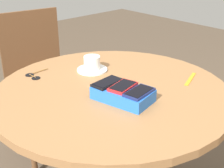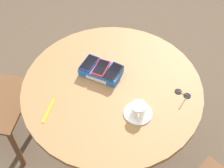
{
  "view_description": "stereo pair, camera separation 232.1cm",
  "coord_description": "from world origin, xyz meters",
  "px_view_note": "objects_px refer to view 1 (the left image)",
  "views": [
    {
      "loc": [
        -0.85,
        0.79,
        1.32
      ],
      "look_at": [
        0.0,
        0.0,
        0.79
      ],
      "focal_mm": 50.0,
      "sensor_mm": 36.0,
      "label": 1
    },
    {
      "loc": [
        0.62,
        -0.85,
        2.07
      ],
      "look_at": [
        0.0,
        0.0,
        0.79
      ],
      "focal_mm": 50.0,
      "sensor_mm": 36.0,
      "label": 2
    }
  ],
  "objects_px": {
    "sunglasses": "(34,76)",
    "phone_navy": "(139,92)",
    "round_table": "(112,114)",
    "chair_near_window": "(41,82)",
    "lanyard_strap": "(190,79)",
    "saucer": "(92,70)",
    "phone_box": "(123,94)",
    "phone_red": "(123,86)",
    "coffee_cup": "(92,62)",
    "phone_black": "(107,82)"
  },
  "relations": [
    {
      "from": "phone_red",
      "to": "sunglasses",
      "type": "xyz_separation_m",
      "value": [
        0.43,
        0.14,
        -0.05
      ]
    },
    {
      "from": "sunglasses",
      "to": "round_table",
      "type": "bearing_deg",
      "value": -152.83
    },
    {
      "from": "phone_box",
      "to": "sunglasses",
      "type": "relative_size",
      "value": 2.05
    },
    {
      "from": "phone_navy",
      "to": "chair_near_window",
      "type": "distance_m",
      "value": 1.07
    },
    {
      "from": "round_table",
      "to": "phone_navy",
      "type": "height_order",
      "value": "phone_navy"
    },
    {
      "from": "phone_box",
      "to": "coffee_cup",
      "type": "relative_size",
      "value": 2.47
    },
    {
      "from": "phone_box",
      "to": "sunglasses",
      "type": "bearing_deg",
      "value": 16.83
    },
    {
      "from": "phone_red",
      "to": "saucer",
      "type": "relative_size",
      "value": 0.91
    },
    {
      "from": "phone_box",
      "to": "coffee_cup",
      "type": "xyz_separation_m",
      "value": [
        0.31,
        -0.11,
        0.02
      ]
    },
    {
      "from": "phone_box",
      "to": "saucer",
      "type": "relative_size",
      "value": 1.69
    },
    {
      "from": "phone_box",
      "to": "chair_near_window",
      "type": "relative_size",
      "value": 0.26
    },
    {
      "from": "sunglasses",
      "to": "phone_navy",
      "type": "bearing_deg",
      "value": -163.83
    },
    {
      "from": "phone_box",
      "to": "lanyard_strap",
      "type": "relative_size",
      "value": 1.6
    },
    {
      "from": "sunglasses",
      "to": "chair_near_window",
      "type": "distance_m",
      "value": 0.65
    },
    {
      "from": "phone_red",
      "to": "sunglasses",
      "type": "bearing_deg",
      "value": 17.43
    },
    {
      "from": "phone_navy",
      "to": "sunglasses",
      "type": "distance_m",
      "value": 0.53
    },
    {
      "from": "phone_navy",
      "to": "lanyard_strap",
      "type": "height_order",
      "value": "phone_navy"
    },
    {
      "from": "phone_red",
      "to": "round_table",
      "type": "bearing_deg",
      "value": -19.77
    },
    {
      "from": "round_table",
      "to": "chair_near_window",
      "type": "bearing_deg",
      "value": -9.28
    },
    {
      "from": "saucer",
      "to": "sunglasses",
      "type": "distance_m",
      "value": 0.27
    },
    {
      "from": "lanyard_strap",
      "to": "sunglasses",
      "type": "relative_size",
      "value": 1.28
    },
    {
      "from": "coffee_cup",
      "to": "phone_red",
      "type": "bearing_deg",
      "value": 161.46
    },
    {
      "from": "coffee_cup",
      "to": "sunglasses",
      "type": "relative_size",
      "value": 0.83
    },
    {
      "from": "phone_box",
      "to": "phone_red",
      "type": "height_order",
      "value": "phone_red"
    },
    {
      "from": "round_table",
      "to": "phone_red",
      "type": "xyz_separation_m",
      "value": [
        -0.1,
        0.04,
        0.18
      ]
    },
    {
      "from": "round_table",
      "to": "lanyard_strap",
      "type": "distance_m",
      "value": 0.38
    },
    {
      "from": "phone_navy",
      "to": "phone_red",
      "type": "bearing_deg",
      "value": 8.47
    },
    {
      "from": "saucer",
      "to": "lanyard_strap",
      "type": "distance_m",
      "value": 0.45
    },
    {
      "from": "phone_black",
      "to": "saucer",
      "type": "height_order",
      "value": "phone_black"
    },
    {
      "from": "phone_black",
      "to": "sunglasses",
      "type": "height_order",
      "value": "phone_black"
    },
    {
      "from": "phone_red",
      "to": "lanyard_strap",
      "type": "bearing_deg",
      "value": -100.71
    },
    {
      "from": "chair_near_window",
      "to": "coffee_cup",
      "type": "bearing_deg",
      "value": 173.75
    },
    {
      "from": "round_table",
      "to": "phone_black",
      "type": "height_order",
      "value": "phone_black"
    },
    {
      "from": "phone_navy",
      "to": "chair_near_window",
      "type": "xyz_separation_m",
      "value": [
        1.0,
        -0.16,
        -0.34
      ]
    },
    {
      "from": "phone_box",
      "to": "chair_near_window",
      "type": "height_order",
      "value": "chair_near_window"
    },
    {
      "from": "phone_box",
      "to": "chair_near_window",
      "type": "bearing_deg",
      "value": -10.61
    },
    {
      "from": "phone_red",
      "to": "saucer",
      "type": "height_order",
      "value": "phone_red"
    },
    {
      "from": "phone_red",
      "to": "phone_black",
      "type": "relative_size",
      "value": 0.97
    },
    {
      "from": "phone_box",
      "to": "phone_black",
      "type": "relative_size",
      "value": 1.81
    },
    {
      "from": "lanyard_strap",
      "to": "chair_near_window",
      "type": "bearing_deg",
      "value": 10.27
    },
    {
      "from": "sunglasses",
      "to": "chair_near_window",
      "type": "bearing_deg",
      "value": -31.63
    },
    {
      "from": "coffee_cup",
      "to": "phone_box",
      "type": "bearing_deg",
      "value": 161.09
    },
    {
      "from": "phone_box",
      "to": "phone_red",
      "type": "bearing_deg",
      "value": -41.62
    },
    {
      "from": "phone_black",
      "to": "saucer",
      "type": "distance_m",
      "value": 0.27
    },
    {
      "from": "coffee_cup",
      "to": "chair_near_window",
      "type": "xyz_separation_m",
      "value": [
        0.62,
        -0.07,
        -0.33
      ]
    },
    {
      "from": "chair_near_window",
      "to": "phone_navy",
      "type": "bearing_deg",
      "value": 170.92
    },
    {
      "from": "round_table",
      "to": "chair_near_window",
      "type": "relative_size",
      "value": 1.05
    },
    {
      "from": "sunglasses",
      "to": "lanyard_strap",
      "type": "bearing_deg",
      "value": -135.64
    },
    {
      "from": "phone_navy",
      "to": "lanyard_strap",
      "type": "xyz_separation_m",
      "value": [
        0.01,
        -0.34,
        -0.05
      ]
    },
    {
      "from": "saucer",
      "to": "phone_red",
      "type": "bearing_deg",
      "value": 161.74
    }
  ]
}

